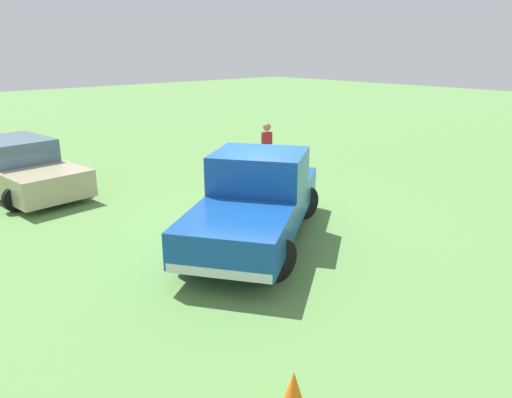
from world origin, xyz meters
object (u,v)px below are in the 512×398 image
(pickup_truck, at_px, (258,196))
(sedan_near, at_px, (19,168))
(person_visitor, at_px, (267,149))
(traffic_cone, at_px, (293,394))

(pickup_truck, height_order, sedan_near, pickup_truck)
(person_visitor, relative_size, traffic_cone, 3.20)
(pickup_truck, distance_m, sedan_near, 7.31)
(sedan_near, bearing_deg, pickup_truck, 14.40)
(pickup_truck, bearing_deg, person_visitor, -169.98)
(pickup_truck, distance_m, traffic_cone, 5.06)
(pickup_truck, bearing_deg, sedan_near, -103.97)
(person_visitor, xyz_separation_m, traffic_cone, (6.18, 6.95, -0.72))
(pickup_truck, relative_size, traffic_cone, 9.35)
(person_visitor, height_order, traffic_cone, person_visitor)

